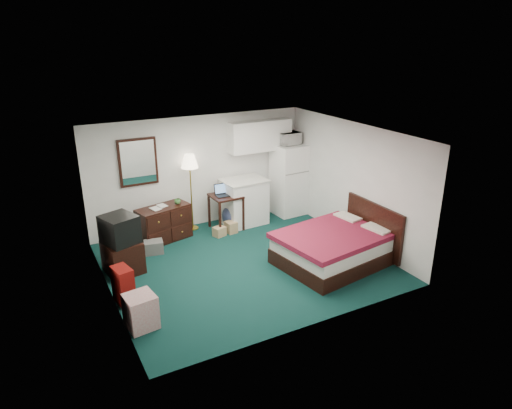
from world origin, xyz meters
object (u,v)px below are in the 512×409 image
desk (226,212)px  fridge (289,180)px  suitcase (123,285)px  kitchen_counter (244,202)px  floor_lamp (191,193)px  tv_stand (123,257)px  bed (333,248)px  dresser (164,223)px

desk → fridge: bearing=4.3°
desk → suitcase: size_ratio=1.26×
kitchen_counter → suitcase: kitchen_counter is taller
suitcase → floor_lamp: bearing=36.5°
kitchen_counter → tv_stand: size_ratio=1.58×
fridge → tv_stand: (-4.25, -1.12, -0.56)m
desk → tv_stand: desk is taller
kitchen_counter → fridge: 1.29m
tv_stand → floor_lamp: bearing=24.2°
desk → tv_stand: size_ratio=1.23×
desk → bed: bearing=-67.9°
bed → desk: bearing=105.5°
suitcase → bed: bearing=-19.3°
desk → suitcase: bearing=-145.8°
kitchen_counter → bed: (0.59, -2.58, -0.20)m
tv_stand → suitcase: bearing=-113.2°
dresser → bed: bearing=-59.8°
floor_lamp → suitcase: bearing=-131.3°
dresser → bed: 3.58m
floor_lamp → kitchen_counter: 1.25m
dresser → fridge: bearing=-12.3°
floor_lamp → tv_stand: bearing=-144.9°
dresser → floor_lamp: floor_lamp is taller
desk → fridge: 1.82m
dresser → bed: size_ratio=0.57×
dresser → kitchen_counter: size_ratio=1.08×
kitchen_counter → bed: size_ratio=0.53×
kitchen_counter → suitcase: size_ratio=1.62×
floor_lamp → suitcase: (-2.07, -2.35, -0.54)m
dresser → tv_stand: bearing=-151.9°
fridge → dresser: bearing=179.1°
fridge → suitcase: bearing=-157.1°
tv_stand → bed: bearing=-34.0°
fridge → kitchen_counter: bearing=-179.4°
dresser → suitcase: dresser is taller
desk → kitchen_counter: kitchen_counter is taller
kitchen_counter → bed: bearing=-80.8°
floor_lamp → kitchen_counter: (1.18, -0.25, -0.35)m
dresser → kitchen_counter: 1.92m
suitcase → tv_stand: bearing=65.5°
tv_stand → kitchen_counter: bearing=8.2°
floor_lamp → bed: (1.77, -2.83, -0.55)m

